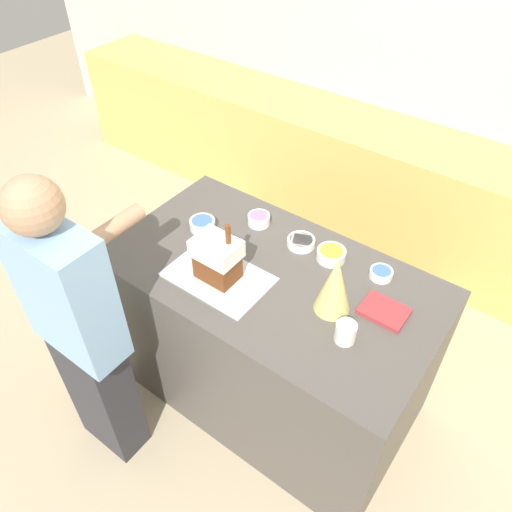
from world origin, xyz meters
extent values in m
plane|color=#C6B28E|center=(0.00, 0.00, 0.00)|extent=(12.00, 12.00, 0.00)
cube|color=beige|center=(0.00, 1.97, 1.30)|extent=(8.00, 0.05, 2.60)
cube|color=#DBBC60|center=(0.00, 1.64, 0.45)|extent=(6.00, 0.60, 0.90)
cube|color=#514C47|center=(0.00, 0.00, 0.47)|extent=(1.57, 0.87, 0.95)
cube|color=silver|center=(-0.18, -0.17, 0.95)|extent=(0.47, 0.31, 0.01)
cube|color=brown|center=(-0.18, -0.17, 1.02)|extent=(0.18, 0.14, 0.13)
cube|color=white|center=(-0.18, -0.17, 1.13)|extent=(0.20, 0.15, 0.09)
cylinder|color=brown|center=(-0.13, -0.14, 1.22)|extent=(0.02, 0.02, 0.09)
cone|color=#DBD675|center=(0.33, -0.02, 1.09)|extent=(0.16, 0.16, 0.29)
cylinder|color=white|center=(0.17, 0.25, 0.98)|extent=(0.14, 0.14, 0.05)
cylinder|color=yellow|center=(0.17, 0.25, 1.00)|extent=(0.11, 0.11, 0.01)
cylinder|color=white|center=(0.00, 0.25, 0.97)|extent=(0.14, 0.14, 0.04)
cylinder|color=red|center=(0.00, 0.25, 0.98)|extent=(0.11, 0.11, 0.01)
cylinder|color=white|center=(-0.27, 0.26, 0.98)|extent=(0.11, 0.11, 0.05)
cylinder|color=pink|center=(-0.27, 0.26, 1.00)|extent=(0.09, 0.09, 0.01)
cylinder|color=white|center=(0.41, 0.28, 0.97)|extent=(0.11, 0.11, 0.04)
cylinder|color=#4770DB|center=(0.41, 0.28, 0.98)|extent=(0.09, 0.09, 0.01)
cylinder|color=silver|center=(-0.47, 0.06, 0.98)|extent=(0.13, 0.13, 0.05)
cylinder|color=#4770DB|center=(-0.47, 0.06, 1.00)|extent=(0.11, 0.11, 0.01)
cube|color=#B23338|center=(0.52, 0.09, 0.96)|extent=(0.20, 0.15, 0.02)
cylinder|color=white|center=(0.46, -0.14, 0.99)|extent=(0.09, 0.09, 0.09)
cube|color=#333338|center=(-0.50, -0.72, 0.40)|extent=(0.34, 0.18, 0.81)
cube|color=#8CB7E0|center=(-0.50, -0.72, 1.12)|extent=(0.44, 0.20, 0.64)
sphere|color=tan|center=(-0.50, -0.72, 1.55)|extent=(0.22, 0.22, 0.22)
cylinder|color=tan|center=(-0.50, -0.51, 1.26)|extent=(0.07, 0.44, 0.07)
camera|label=1|loc=(0.92, -1.37, 2.57)|focal=35.00mm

